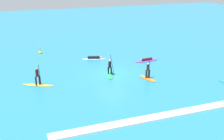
{
  "coord_description": "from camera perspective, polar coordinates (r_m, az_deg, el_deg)",
  "views": [
    {
      "loc": [
        -10.42,
        -27.72,
        10.76
      ],
      "look_at": [
        0.0,
        0.0,
        0.5
      ],
      "focal_mm": 45.78,
      "sensor_mm": 36.0,
      "label": 1
    }
  ],
  "objects": [
    {
      "name": "surfer_on_purple_board",
      "position": [
        36.38,
        6.92,
        1.97
      ],
      "size": [
        3.27,
        1.0,
        0.4
      ],
      "rotation": [
        0.0,
        0.0,
        3.22
      ],
      "color": "purple",
      "rests_on": "ground_plane"
    },
    {
      "name": "marker_buoy",
      "position": [
        40.67,
        -14.15,
        3.45
      ],
      "size": [
        0.45,
        0.45,
        1.11
      ],
      "color": "yellow",
      "rests_on": "ground_plane"
    },
    {
      "name": "surfer_on_yellow_board",
      "position": [
        29.2,
        -14.59,
        -2.09
      ],
      "size": [
        3.08,
        1.96,
        2.16
      ],
      "rotation": [
        0.0,
        0.0,
        5.8
      ],
      "color": "yellow",
      "rests_on": "ground_plane"
    },
    {
      "name": "surfer_on_green_board",
      "position": [
        31.16,
        -0.43,
        -0.29
      ],
      "size": [
        1.54,
        2.92,
        2.37
      ],
      "rotation": [
        0.0,
        0.0,
        4.39
      ],
      "color": "#23B266",
      "rests_on": "ground_plane"
    },
    {
      "name": "surfer_on_white_board",
      "position": [
        36.91,
        -3.62,
        2.4
      ],
      "size": [
        3.02,
        1.41,
        0.45
      ],
      "rotation": [
        0.0,
        0.0,
        6.0
      ],
      "color": "white",
      "rests_on": "ground_plane"
    },
    {
      "name": "ground_plane",
      "position": [
        31.5,
        0.0,
        -0.86
      ],
      "size": [
        120.0,
        120.0,
        0.0
      ],
      "primitive_type": "plane",
      "color": "teal",
      "rests_on": "ground"
    },
    {
      "name": "wave_crest",
      "position": [
        22.72,
        9.55,
        -9.19
      ],
      "size": [
        17.2,
        0.9,
        0.18
      ],
      "primitive_type": "cube",
      "color": "white",
      "rests_on": "ground_plane"
    },
    {
      "name": "surfer_on_orange_board",
      "position": [
        30.29,
        7.15,
        -0.96
      ],
      "size": [
        1.19,
        2.61,
        2.09
      ],
      "rotation": [
        0.0,
        0.0,
        1.78
      ],
      "color": "orange",
      "rests_on": "ground_plane"
    }
  ]
}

